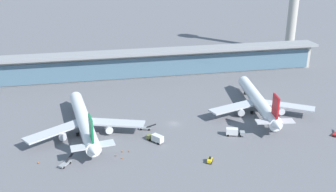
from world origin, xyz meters
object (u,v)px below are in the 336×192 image
airliner_centre_stand (258,101)px  safety_cone_bravo (122,151)px  airliner_left_stand (84,121)px  service_truck_under_wing_yellow (210,160)px  safety_cone_alpha (122,158)px  safety_cone_echo (38,162)px  safety_cone_delta (116,155)px  service_truck_on_taxiway_grey (234,132)px  safety_cone_charlie (129,151)px  service_truck_by_tail_grey (65,163)px  service_truck_mid_apron_grey (146,128)px  service_truck_near_nose_olive (156,138)px

airliner_centre_stand → safety_cone_bravo: bearing=-159.2°
airliner_left_stand → service_truck_under_wing_yellow: 53.35m
safety_cone_alpha → safety_cone_echo: (-28.80, 2.71, 0.00)m
safety_cone_bravo → safety_cone_echo: size_ratio=1.00×
safety_cone_alpha → safety_cone_delta: 3.10m
airliner_left_stand → safety_cone_echo: 26.53m
service_truck_on_taxiway_grey → safety_cone_charlie: (-42.21, -4.51, -1.37)m
airliner_centre_stand → service_truck_by_tail_grey: size_ratio=9.91×
airliner_centre_stand → airliner_left_stand: bearing=-175.8°
safety_cone_delta → safety_cone_echo: (-26.80, 0.33, 0.00)m
service_truck_mid_apron_grey → service_truck_on_taxiway_grey: 35.56m
service_truck_under_wing_yellow → service_truck_near_nose_olive: bearing=130.3°
service_truck_by_tail_grey → airliner_left_stand: bearing=74.3°
service_truck_mid_apron_grey → safety_cone_echo: (-40.69, -18.52, -0.49)m
service_truck_near_nose_olive → safety_cone_delta: 17.79m
service_truck_under_wing_yellow → safety_cone_echo: (-58.64, 11.46, -0.56)m
safety_cone_alpha → service_truck_mid_apron_grey: bearing=60.8°
safety_cone_delta → safety_cone_echo: 26.80m
airliner_left_stand → safety_cone_bravo: bearing=-54.3°
safety_cone_charlie → service_truck_on_taxiway_grey: bearing=6.1°
safety_cone_delta → service_truck_mid_apron_grey: bearing=53.6°
safety_cone_charlie → safety_cone_echo: same height
airliner_centre_stand → service_truck_on_taxiway_grey: airliner_centre_stand is taller
service_truck_on_taxiway_grey → safety_cone_bravo: service_truck_on_taxiway_grey is taller
safety_cone_delta → safety_cone_bravo: bearing=43.4°
service_truck_under_wing_yellow → service_truck_mid_apron_grey: (-17.96, 29.98, -0.07)m
airliner_centre_stand → service_truck_near_nose_olive: size_ratio=8.52×
service_truck_near_nose_olive → service_truck_mid_apron_grey: service_truck_near_nose_olive is taller
service_truck_mid_apron_grey → safety_cone_alpha: (-11.89, -21.23, -0.49)m
safety_cone_alpha → safety_cone_bravo: bearing=83.3°
service_truck_near_nose_olive → safety_cone_charlie: service_truck_near_nose_olive is taller
service_truck_under_wing_yellow → service_truck_by_tail_grey: (-49.23, 8.07, -0.07)m
airliner_centre_stand → service_truck_under_wing_yellow: 50.95m
service_truck_under_wing_yellow → service_truck_by_tail_grey: size_ratio=0.54×
airliner_left_stand → service_truck_under_wing_yellow: (42.51, -31.95, -4.29)m
service_truck_near_nose_olive → safety_cone_alpha: size_ratio=10.32×
airliner_centre_stand → service_truck_under_wing_yellow: bearing=-132.2°
service_truck_mid_apron_grey → service_truck_on_taxiway_grey: service_truck_on_taxiway_grey is taller
service_truck_on_taxiway_grey → safety_cone_bravo: bearing=-174.7°
service_truck_under_wing_yellow → safety_cone_echo: 59.75m
safety_cone_alpha → safety_cone_charlie: (3.03, 4.43, 0.00)m
safety_cone_echo → service_truck_mid_apron_grey: bearing=24.5°
service_truck_under_wing_yellow → safety_cone_echo: service_truck_under_wing_yellow is taller
airliner_left_stand → safety_cone_echo: bearing=-128.2°
service_truck_mid_apron_grey → safety_cone_charlie: service_truck_mid_apron_grey is taller
service_truck_by_tail_grey → safety_cone_echo: (-9.41, 3.39, -0.49)m
airliner_left_stand → safety_cone_bravo: 23.17m
service_truck_near_nose_olive → service_truck_by_tail_grey: size_ratio=1.16×
safety_cone_bravo → safety_cone_alpha: bearing=-96.7°
service_truck_on_taxiway_grey → safety_cone_charlie: size_ratio=10.93×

